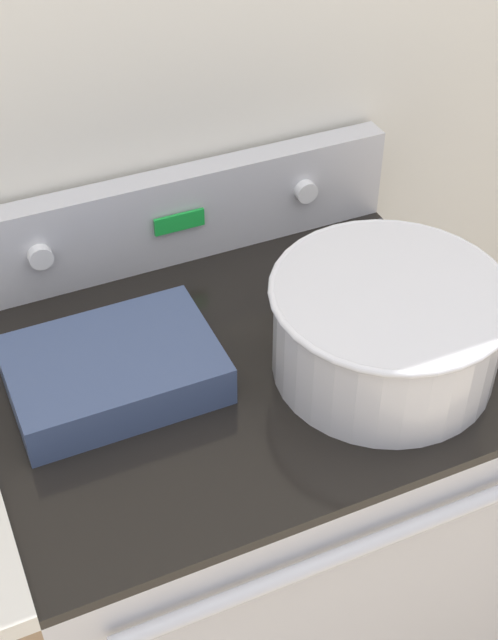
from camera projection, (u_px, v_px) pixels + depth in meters
The scene contains 6 objects.
kitchen_wall at pixel (152, 70), 1.43m from camera, with size 8.00×0.05×2.50m.
stove_range at pixel (243, 534), 1.70m from camera, with size 0.80×0.67×0.92m.
control_panel at pixel (173, 217), 1.55m from camera, with size 0.80×0.07×0.17m.
mixing_bowl at pixel (387, 324), 1.33m from camera, with size 0.36×0.36×0.16m.
casserole_dish at pixel (113, 368), 1.33m from camera, with size 0.31×0.22×0.07m.
ladle at pixel (456, 282), 1.49m from camera, with size 0.08×0.30×0.08m.
Camera 1 is at (-0.40, -0.62, 1.88)m, focal length 50.00 mm.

